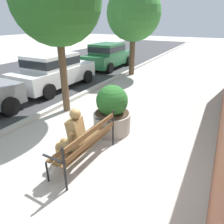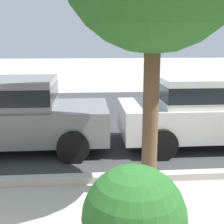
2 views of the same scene
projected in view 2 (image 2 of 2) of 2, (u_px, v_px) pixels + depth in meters
street_surface at (54, 117)px, 9.54m from camera, size 60.00×9.00×0.01m
curb_stone at (24, 181)px, 5.06m from camera, size 60.00×0.20×0.12m
parked_car_grey at (9, 112)px, 6.52m from camera, size 4.10×1.93×1.56m
parked_car_white at (209, 109)px, 6.86m from camera, size 4.10×1.93×1.56m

